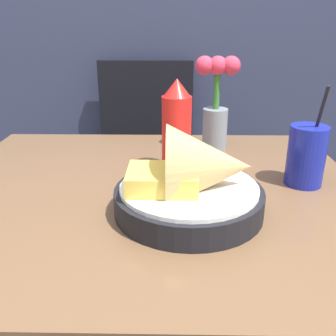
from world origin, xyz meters
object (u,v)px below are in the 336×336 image
at_px(flower_vase, 216,104).
at_px(drink_cup, 306,157).
at_px(food_basket, 195,184).
at_px(ketchup_bottle, 177,128).
at_px(chair_far_window, 146,151).

bearing_deg(flower_vase, drink_cup, -53.36).
xyz_separation_m(food_basket, ketchup_bottle, (-0.03, 0.21, 0.05)).
distance_m(chair_far_window, ketchup_bottle, 0.74).
distance_m(food_basket, ketchup_bottle, 0.22).
xyz_separation_m(chair_far_window, ketchup_bottle, (0.13, -0.67, 0.29)).
xyz_separation_m(chair_far_window, flower_vase, (0.23, -0.51, 0.31)).
relative_size(chair_far_window, food_basket, 3.25).
distance_m(chair_far_window, flower_vase, 0.65).
bearing_deg(ketchup_bottle, drink_cup, -15.30).
xyz_separation_m(food_basket, flower_vase, (0.07, 0.37, 0.07)).
height_order(chair_far_window, flower_vase, flower_vase).
distance_m(ketchup_bottle, flower_vase, 0.19).
bearing_deg(ketchup_bottle, chair_far_window, 100.78).
xyz_separation_m(chair_far_window, food_basket, (0.16, -0.88, 0.24)).
distance_m(ketchup_bottle, drink_cup, 0.29).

